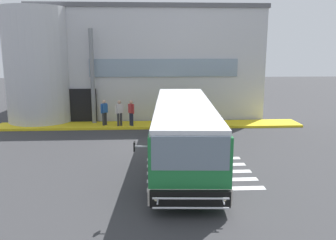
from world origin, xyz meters
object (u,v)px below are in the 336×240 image
object	(u,v)px
entry_support_column	(92,77)
passenger_by_doorway	(119,111)
passenger_at_curb_edge	(131,112)
bus_main_foreground	(183,132)
passenger_near_column	(104,111)

from	to	relation	value
entry_support_column	passenger_by_doorway	xyz separation A→B (m)	(1.79, -1.06, -2.15)
entry_support_column	passenger_by_doorway	size ratio (longest dim) A/B	3.71
passenger_at_curb_edge	passenger_by_doorway	bearing A→B (deg)	179.36
entry_support_column	bus_main_foreground	size ratio (longest dim) A/B	0.53
passenger_by_doorway	passenger_near_column	bearing A→B (deg)	166.67
entry_support_column	passenger_at_curb_edge	bearing A→B (deg)	-22.74
passenger_by_doorway	passenger_at_curb_edge	distance (m)	0.77
passenger_near_column	passenger_by_doorway	xyz separation A→B (m)	(0.99, -0.23, 0.03)
bus_main_foreground	passenger_at_curb_edge	xyz separation A→B (m)	(-2.70, 6.90, -0.26)
entry_support_column	passenger_near_column	size ratio (longest dim) A/B	3.71
passenger_near_column	passenger_by_doorway	size ratio (longest dim) A/B	1.00
entry_support_column	passenger_at_curb_edge	world-z (taller)	entry_support_column
entry_support_column	passenger_at_curb_edge	size ratio (longest dim) A/B	3.71
bus_main_foreground	passenger_near_column	distance (m)	8.42
passenger_near_column	passenger_by_doorway	distance (m)	1.01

